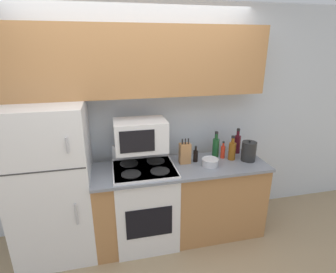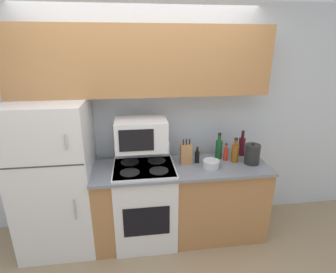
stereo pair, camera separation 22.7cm
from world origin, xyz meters
name	(u,v)px [view 1 (the left image)]	position (x,y,z in m)	size (l,w,h in m)	color
ground_plane	(152,256)	(0.00, 0.00, 0.00)	(12.00, 12.00, 0.00)	tan
wall_back	(140,122)	(0.00, 0.71, 1.27)	(8.00, 0.05, 2.55)	silver
lower_cabinets	(180,201)	(0.38, 0.28, 0.44)	(1.87, 0.60, 0.88)	#B27A47
refrigerator	(53,183)	(-0.94, 0.34, 0.80)	(0.76, 0.70, 1.61)	white
upper_cabinets	(139,61)	(0.00, 0.53, 1.95)	(2.63, 0.31, 0.69)	#B27A47
stove	(145,204)	(-0.02, 0.27, 0.47)	(0.64, 0.58, 1.07)	white
microwave	(140,135)	(-0.04, 0.36, 1.23)	(0.53, 0.36, 0.32)	white
knife_block	(185,153)	(0.44, 0.33, 1.00)	(0.12, 0.08, 0.28)	#B27A47
bowl	(210,162)	(0.68, 0.20, 0.93)	(0.18, 0.18, 0.08)	silver
bottle_whiskey	(232,150)	(0.98, 0.31, 0.99)	(0.08, 0.08, 0.28)	brown
bottle_soy_sauce	(196,155)	(0.56, 0.35, 0.95)	(0.05, 0.05, 0.18)	black
bottle_hot_sauce	(223,152)	(0.89, 0.37, 0.96)	(0.05, 0.05, 0.20)	red
bottle_wine_red	(237,143)	(1.13, 0.48, 1.00)	(0.08, 0.08, 0.30)	#470F19
bottle_wine_green	(216,147)	(0.83, 0.43, 1.00)	(0.08, 0.08, 0.30)	#194C23
kettle	(249,151)	(1.15, 0.24, 0.99)	(0.16, 0.16, 0.24)	black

